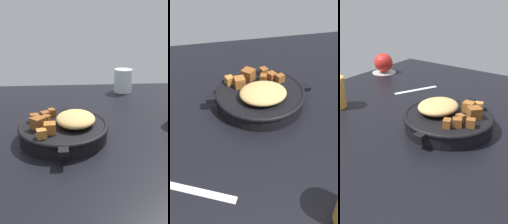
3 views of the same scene
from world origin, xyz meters
The scene contains 5 objects.
ground_plane centered at (0.00, 0.00, -1.20)cm, with size 113.62×100.74×2.40cm, color black.
cast_iron_skillet centered at (0.27, -7.74, 2.92)cm, with size 28.86×24.52×7.33cm.
saucer_plate centered at (28.72, 43.09, 0.30)cm, with size 10.50×10.50×0.60cm, color #B7BABF.
red_apple centered at (28.72, 43.09, 4.72)cm, with size 8.24×8.24×8.24cm, color red.
butter_knife centered at (18.95, 17.35, 0.18)cm, with size 17.30×1.60×0.36cm, color silver.
Camera 3 is at (-57.71, -41.35, 35.47)cm, focal length 43.65 mm.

